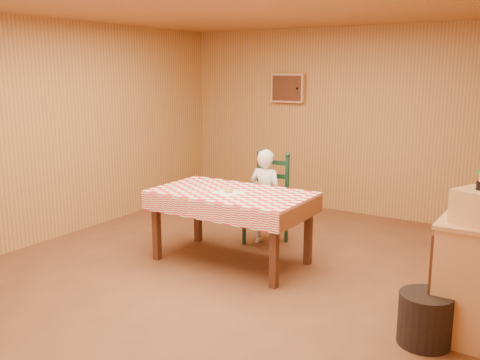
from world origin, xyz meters
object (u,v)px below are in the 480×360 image
object	(u,v)px
ladder_chair	(268,201)
shelf_unit	(479,267)
dining_table	(231,199)
seated_child	(266,197)
crate	(479,207)
storage_bin	(425,319)

from	to	relation	value
ladder_chair	shelf_unit	distance (m)	2.60
dining_table	seated_child	world-z (taller)	seated_child
shelf_unit	crate	size ratio (longest dim) A/B	4.13
ladder_chair	storage_bin	distance (m)	2.65
crate	storage_bin	distance (m)	0.92
ladder_chair	storage_bin	xyz separation A→B (m)	(2.18, -1.48, -0.31)
dining_table	ladder_chair	bearing A→B (deg)	90.00
shelf_unit	dining_table	bearing A→B (deg)	177.86
ladder_chair	seated_child	distance (m)	0.08
dining_table	crate	distance (m)	2.53
crate	storage_bin	bearing A→B (deg)	-143.63
dining_table	shelf_unit	bearing A→B (deg)	-2.14
dining_table	ladder_chair	size ratio (longest dim) A/B	1.53
crate	ladder_chair	bearing A→B (deg)	152.45
seated_child	crate	size ratio (longest dim) A/B	3.75
dining_table	seated_child	xyz separation A→B (m)	(0.00, 0.73, -0.13)
seated_child	shelf_unit	distance (m)	2.58
shelf_unit	storage_bin	size ratio (longest dim) A/B	3.13
dining_table	storage_bin	xyz separation A→B (m)	(2.18, -0.69, -0.49)
dining_table	storage_bin	world-z (taller)	dining_table
crate	shelf_unit	bearing A→B (deg)	91.23
dining_table	seated_child	size ratio (longest dim) A/B	1.47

